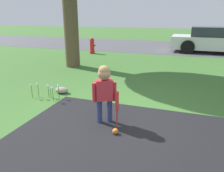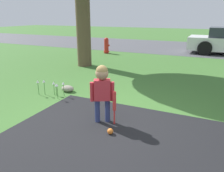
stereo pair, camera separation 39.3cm
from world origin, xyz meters
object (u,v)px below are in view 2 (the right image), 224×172
Objects in this scene: child at (102,86)px; baseball_bat at (114,103)px; fire_hydrant at (106,46)px; sports_ball at (110,131)px.

child is 1.68× the size of baseball_bat.
sports_ball is at bearing -63.31° from fire_hydrant.
child is at bearing 179.89° from baseball_bat.
baseball_bat is 0.49m from sports_ball.
child is 0.77m from sports_ball.
baseball_bat is at bearing 103.38° from sports_ball.
fire_hydrant reaches higher than sports_ball.
baseball_bat is (0.23, -0.00, -0.27)m from child.
fire_hydrant is at bearing 87.99° from child.
child is 10.51× the size of sports_ball.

